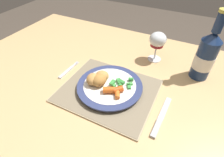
% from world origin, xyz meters
% --- Properties ---
extents(ground_plane, '(6.00, 6.00, 0.00)m').
position_xyz_m(ground_plane, '(0.00, 0.00, 0.00)').
color(ground_plane, '#4C4238').
extents(dining_table, '(1.33, 0.87, 0.74)m').
position_xyz_m(dining_table, '(0.00, 0.00, 0.65)').
color(dining_table, tan).
rests_on(dining_table, ground).
extents(placemat, '(0.35, 0.30, 0.01)m').
position_xyz_m(placemat, '(0.05, -0.08, 0.74)').
color(placemat, tan).
rests_on(placemat, dining_table).
extents(dinner_plate, '(0.25, 0.25, 0.02)m').
position_xyz_m(dinner_plate, '(0.05, -0.07, 0.76)').
color(dinner_plate, white).
rests_on(dinner_plate, placemat).
extents(breaded_croquettes, '(0.09, 0.10, 0.04)m').
position_xyz_m(breaded_croquettes, '(0.01, -0.08, 0.79)').
color(breaded_croquettes, '#B77F3D').
rests_on(breaded_croquettes, dinner_plate).
extents(green_beans_pile, '(0.08, 0.07, 0.02)m').
position_xyz_m(green_beans_pile, '(0.09, -0.05, 0.77)').
color(green_beans_pile, green).
rests_on(green_beans_pile, dinner_plate).
extents(glazed_carrots, '(0.07, 0.06, 0.02)m').
position_xyz_m(glazed_carrots, '(0.09, -0.10, 0.78)').
color(glazed_carrots, orange).
rests_on(glazed_carrots, dinner_plate).
extents(fork, '(0.02, 0.13, 0.01)m').
position_xyz_m(fork, '(-0.16, -0.05, 0.74)').
color(fork, silver).
rests_on(fork, dining_table).
extents(table_knife, '(0.03, 0.18, 0.01)m').
position_xyz_m(table_knife, '(0.26, -0.12, 0.74)').
color(table_knife, silver).
rests_on(table_knife, dining_table).
extents(wine_glass, '(0.07, 0.07, 0.14)m').
position_xyz_m(wine_glass, '(0.15, 0.21, 0.84)').
color(wine_glass, silver).
rests_on(wine_glass, dining_table).
extents(bottle, '(0.07, 0.07, 0.28)m').
position_xyz_m(bottle, '(0.35, 0.17, 0.84)').
color(bottle, navy).
rests_on(bottle, dining_table).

